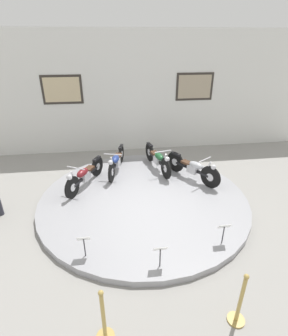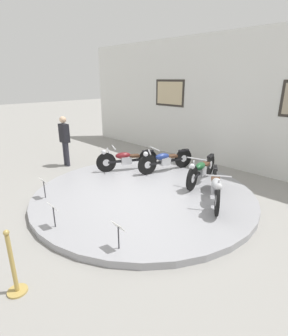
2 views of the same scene
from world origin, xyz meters
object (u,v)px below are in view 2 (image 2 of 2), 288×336
at_px(info_placard_front_right, 118,230).
at_px(info_placard_front_left, 44,184).
at_px(motorcycle_maroon, 126,159).
at_px(info_placard_front_centre, 53,210).
at_px(motorcycle_green, 201,169).
at_px(motorcycle_blue, 165,160).
at_px(motorcycle_silver, 216,186).
at_px(visitor_standing, 65,138).
at_px(stanchion_post_right_of_entry, 14,272).

bearing_deg(info_placard_front_right, info_placard_front_left, 180.00).
distance_m(motorcycle_maroon, info_placard_front_centre, 3.59).
height_order(motorcycle_green, info_placard_front_centre, motorcycle_green).
relative_size(motorcycle_green, info_placard_front_centre, 3.84).
bearing_deg(motorcycle_blue, motorcycle_silver, -19.22).
bearing_deg(visitor_standing, motorcycle_green, 21.12).
distance_m(motorcycle_silver, info_placard_front_right, 2.77).
height_order(motorcycle_green, info_placard_front_left, motorcycle_green).
height_order(motorcycle_green, visitor_standing, visitor_standing).
bearing_deg(motorcycle_silver, motorcycle_green, 139.69).
relative_size(motorcycle_green, visitor_standing, 1.14).
bearing_deg(stanchion_post_right_of_entry, info_placard_front_left, 147.42).
relative_size(info_placard_front_left, info_placard_front_centre, 1.00).
xyz_separation_m(motorcycle_green, visitor_standing, (-4.41, -1.70, 0.45)).
bearing_deg(visitor_standing, info_placard_front_right, -19.76).
bearing_deg(info_placard_front_left, info_placard_front_centre, -17.74).
distance_m(motorcycle_silver, stanchion_post_right_of_entry, 4.38).
relative_size(info_placard_front_right, stanchion_post_right_of_entry, 0.50).
xyz_separation_m(visitor_standing, stanchion_post_right_of_entry, (4.78, -3.42, -0.64)).
height_order(info_placard_front_centre, visitor_standing, visitor_standing).
distance_m(info_placard_front_centre, stanchion_post_right_of_entry, 1.53).
bearing_deg(motorcycle_maroon, motorcycle_green, 19.39).
relative_size(motorcycle_green, stanchion_post_right_of_entry, 1.92).
relative_size(info_placard_front_left, info_placard_front_right, 1.00).
distance_m(motorcycle_blue, motorcycle_green, 1.33).
xyz_separation_m(motorcycle_blue, info_placard_front_left, (-0.75, -3.56, -0.01)).
bearing_deg(motorcycle_green, info_placard_front_centre, -99.43).
height_order(visitor_standing, stanchion_post_right_of_entry, visitor_standing).
relative_size(motorcycle_blue, stanchion_post_right_of_entry, 1.88).
height_order(motorcycle_silver, info_placard_front_left, motorcycle_silver).
distance_m(motorcycle_maroon, motorcycle_green, 2.40).
xyz_separation_m(motorcycle_maroon, stanchion_post_right_of_entry, (2.63, -4.33, -0.18)).
xyz_separation_m(motorcycle_blue, motorcycle_silver, (2.27, -0.79, 0.01)).
bearing_deg(motorcycle_green, motorcycle_blue, -179.94).
distance_m(info_placard_front_left, stanchion_post_right_of_entry, 2.91).
distance_m(info_placard_front_centre, visitor_standing, 4.43).
height_order(info_placard_front_centre, info_placard_front_right, same).
relative_size(motorcycle_maroon, motorcycle_blue, 0.92).
bearing_deg(info_placard_front_centre, info_placard_front_right, 17.74).
bearing_deg(motorcycle_green, motorcycle_maroon, -160.61).
relative_size(motorcycle_blue, info_placard_front_right, 3.76).
bearing_deg(motorcycle_silver, motorcycle_maroon, -179.91).
distance_m(motorcycle_blue, info_placard_front_left, 3.64).
distance_m(motorcycle_green, info_placard_front_right, 3.64).
bearing_deg(info_placard_front_centre, stanchion_post_right_of_entry, -47.15).
xyz_separation_m(motorcycle_maroon, visitor_standing, (-2.15, -0.91, 0.46)).
xyz_separation_m(info_placard_front_right, stanchion_post_right_of_entry, (-0.39, -1.57, -0.17)).
bearing_deg(info_placard_front_centre, visitor_standing, 148.35).
xyz_separation_m(motorcycle_silver, visitor_standing, (-5.35, -0.91, 0.44)).
relative_size(motorcycle_maroon, info_placard_front_right, 3.45).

